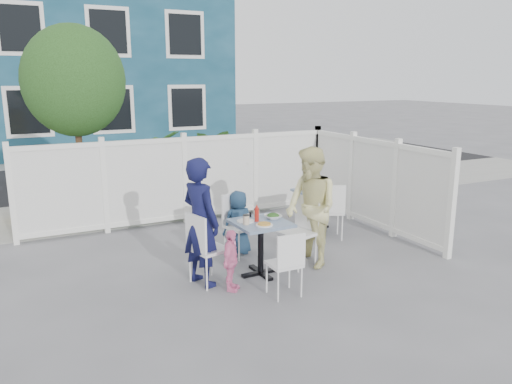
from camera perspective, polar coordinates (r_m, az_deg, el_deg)
name	(u,v)px	position (r m, az deg, el deg)	size (l,w,h in m)	color
ground	(233,264)	(7.35, -2.65, -8.28)	(80.00, 80.00, 0.00)	slate
near_sidewalk	(161,206)	(10.78, -10.86, -1.53)	(24.00, 2.60, 0.01)	gray
street	(123,176)	(14.30, -14.92, 1.83)	(24.00, 5.00, 0.01)	black
far_sidewalk	(103,159)	(17.30, -17.04, 3.59)	(24.00, 1.60, 0.01)	gray
building	(68,68)	(20.40, -20.70, 13.14)	(11.00, 6.00, 6.00)	#123D50
fence_back	(185,181)	(9.32, -8.12, 1.23)	(5.86, 0.08, 1.60)	white
fence_right	(372,185)	(9.16, 13.15, 0.80)	(0.08, 3.66, 1.60)	white
tree	(74,81)	(9.64, -20.07, 11.80)	(1.80, 1.62, 3.59)	#382316
utility_cabinet	(36,184)	(10.47, -23.86, 0.85)	(0.71, 0.51, 1.32)	gold
potted_shrub_a	(162,173)	(9.90, -10.69, 2.12)	(0.94, 0.94, 1.67)	#1C3913
potted_shrub_b	(227,172)	(10.26, -3.28, 2.34)	(1.39, 1.20, 1.54)	#1C3913
main_table	(261,234)	(6.81, 0.54, -4.78)	(0.74, 0.74, 0.76)	slate
spare_table	(316,199)	(8.90, 6.91, -0.82)	(0.69, 0.69, 0.72)	slate
chair_left	(204,244)	(6.51, -6.00, -5.90)	(0.52, 0.53, 0.97)	white
chair_right	(302,226)	(7.22, 5.23, -3.87)	(0.54, 0.55, 0.99)	white
chair_back	(238,220)	(7.60, -2.08, -3.19)	(0.51, 0.50, 0.94)	white
chair_near	(287,260)	(6.16, 3.57, -7.74)	(0.39, 0.37, 0.84)	white
chair_spare	(331,207)	(8.38, 8.53, -1.75)	(0.56, 0.55, 0.95)	white
man	(201,222)	(6.47, -6.34, -3.42)	(0.62, 0.40, 1.69)	#10133C
woman	(311,208)	(7.12, 6.30, -1.77)	(0.84, 0.65, 1.72)	#DBCF4D
boy	(239,223)	(7.61, -2.01, -3.54)	(0.49, 0.32, 1.00)	navy
toddler	(231,261)	(6.37, -2.89, -7.84)	(0.47, 0.20, 0.80)	pink
plate_main	(264,225)	(6.58, 0.95, -3.79)	(0.23, 0.23, 0.01)	white
plate_side	(245,221)	(6.75, -1.21, -3.34)	(0.24, 0.24, 0.02)	white
salad_bowl	(273,217)	(6.88, 1.97, -2.86)	(0.23, 0.23, 0.06)	white
coffee_cup_a	(246,220)	(6.61, -1.15, -3.22)	(0.08, 0.08, 0.12)	beige
coffee_cup_b	(257,214)	(6.93, 0.07, -2.49)	(0.08, 0.08, 0.12)	beige
ketchup_bottle	(257,215)	(6.74, 0.09, -2.60)	(0.06, 0.06, 0.19)	#AC1C13
salt_shaker	(248,216)	(6.90, -0.88, -2.76)	(0.03, 0.03, 0.07)	white
pepper_shaker	(250,214)	(6.97, -0.65, -2.59)	(0.03, 0.03, 0.07)	black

